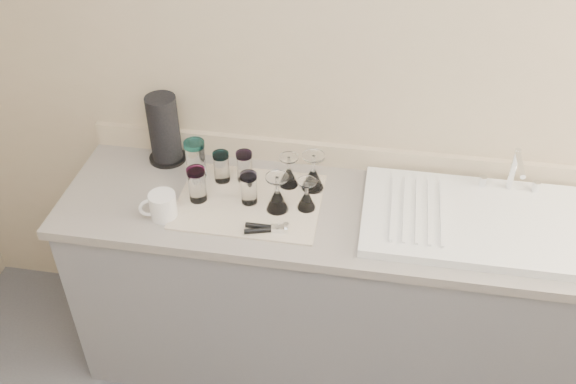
% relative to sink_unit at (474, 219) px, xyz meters
% --- Properties ---
extents(room_envelope, '(3.54, 3.50, 2.52)m').
position_rel_sink_unit_xyz_m(room_envelope, '(-0.55, -1.20, 0.64)').
color(room_envelope, '#535358').
rests_on(room_envelope, ground).
extents(counter_unit, '(2.06, 0.62, 0.90)m').
position_rel_sink_unit_xyz_m(counter_unit, '(-0.55, -0.00, -0.47)').
color(counter_unit, slate).
rests_on(counter_unit, ground).
extents(sink_unit, '(0.82, 0.50, 0.22)m').
position_rel_sink_unit_xyz_m(sink_unit, '(0.00, 0.00, 0.00)').
color(sink_unit, white).
rests_on(sink_unit, counter_unit).
extents(dish_towel, '(0.55, 0.42, 0.01)m').
position_rel_sink_unit_xyz_m(dish_towel, '(-0.85, -0.01, -0.02)').
color(dish_towel, silver).
rests_on(dish_towel, counter_unit).
extents(tumbler_teal, '(0.08, 0.08, 0.16)m').
position_rel_sink_unit_xyz_m(tumbler_teal, '(-1.09, 0.11, 0.07)').
color(tumbler_teal, white).
rests_on(tumbler_teal, dish_towel).
extents(tumbler_cyan, '(0.07, 0.07, 0.13)m').
position_rel_sink_unit_xyz_m(tumbler_cyan, '(-0.98, 0.10, 0.05)').
color(tumbler_cyan, white).
rests_on(tumbler_cyan, dish_towel).
extents(tumbler_purple, '(0.07, 0.07, 0.13)m').
position_rel_sink_unit_xyz_m(tumbler_purple, '(-0.89, 0.11, 0.05)').
color(tumbler_purple, white).
rests_on(tumbler_purple, dish_towel).
extents(tumbler_magenta, '(0.07, 0.07, 0.14)m').
position_rel_sink_unit_xyz_m(tumbler_magenta, '(-1.05, -0.04, 0.06)').
color(tumbler_magenta, white).
rests_on(tumbler_magenta, dish_towel).
extents(tumbler_lavender, '(0.07, 0.07, 0.13)m').
position_rel_sink_unit_xyz_m(tumbler_lavender, '(-0.85, -0.02, 0.05)').
color(tumbler_lavender, white).
rests_on(tumbler_lavender, dish_towel).
extents(goblet_back_left, '(0.08, 0.08, 0.14)m').
position_rel_sink_unit_xyz_m(goblet_back_left, '(-0.72, 0.11, 0.03)').
color(goblet_back_left, white).
rests_on(goblet_back_left, dish_towel).
extents(goblet_back_right, '(0.09, 0.09, 0.16)m').
position_rel_sink_unit_xyz_m(goblet_back_right, '(-0.62, 0.11, 0.04)').
color(goblet_back_right, white).
rests_on(goblet_back_right, dish_towel).
extents(goblet_front_left, '(0.09, 0.09, 0.15)m').
position_rel_sink_unit_xyz_m(goblet_front_left, '(-0.73, -0.05, 0.04)').
color(goblet_front_left, white).
rests_on(goblet_front_left, dish_towel).
extents(goblet_front_right, '(0.07, 0.07, 0.13)m').
position_rel_sink_unit_xyz_m(goblet_front_right, '(-0.63, -0.02, 0.03)').
color(goblet_front_right, white).
rests_on(goblet_front_right, dish_towel).
extents(can_opener, '(0.16, 0.07, 0.02)m').
position_rel_sink_unit_xyz_m(can_opener, '(-0.75, -0.17, -0.00)').
color(can_opener, silver).
rests_on(can_opener, dish_towel).
extents(white_mug, '(0.15, 0.13, 0.10)m').
position_rel_sink_unit_xyz_m(white_mug, '(-1.15, -0.15, 0.03)').
color(white_mug, white).
rests_on(white_mug, counter_unit).
extents(paper_towel_roll, '(0.16, 0.16, 0.29)m').
position_rel_sink_unit_xyz_m(paper_towel_roll, '(-1.25, 0.21, 0.12)').
color(paper_towel_roll, black).
rests_on(paper_towel_roll, counter_unit).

